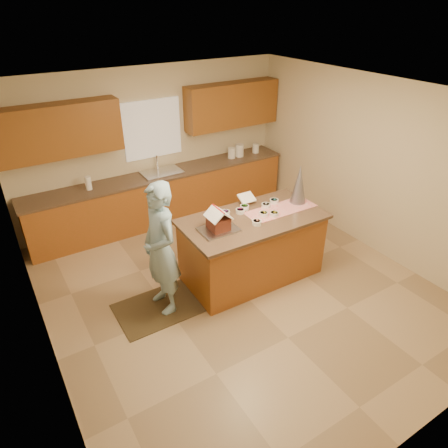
{
  "coord_description": "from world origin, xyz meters",
  "views": [
    {
      "loc": [
        -2.59,
        -3.8,
        3.68
      ],
      "look_at": [
        -0.1,
        0.2,
        1.0
      ],
      "focal_mm": 32.36,
      "sensor_mm": 36.0,
      "label": 1
    }
  ],
  "objects_px": {
    "island_base": "(252,249)",
    "boy": "(161,249)",
    "tinsel_tree": "(299,184)",
    "gingerbread_house": "(218,221)"
  },
  "relations": [
    {
      "from": "boy",
      "to": "gingerbread_house",
      "type": "xyz_separation_m",
      "value": [
        0.79,
        -0.09,
        0.22
      ]
    },
    {
      "from": "tinsel_tree",
      "to": "gingerbread_house",
      "type": "xyz_separation_m",
      "value": [
        -1.43,
        -0.08,
        -0.16
      ]
    },
    {
      "from": "island_base",
      "to": "boy",
      "type": "bearing_deg",
      "value": 178.9
    },
    {
      "from": "island_base",
      "to": "tinsel_tree",
      "type": "bearing_deg",
      "value": 3.67
    },
    {
      "from": "gingerbread_house",
      "to": "boy",
      "type": "bearing_deg",
      "value": 173.28
    },
    {
      "from": "island_base",
      "to": "tinsel_tree",
      "type": "relative_size",
      "value": 3.27
    },
    {
      "from": "gingerbread_house",
      "to": "island_base",
      "type": "bearing_deg",
      "value": 4.25
    },
    {
      "from": "tinsel_tree",
      "to": "boy",
      "type": "distance_m",
      "value": 2.25
    },
    {
      "from": "boy",
      "to": "gingerbread_house",
      "type": "distance_m",
      "value": 0.82
    },
    {
      "from": "tinsel_tree",
      "to": "boy",
      "type": "bearing_deg",
      "value": 179.76
    }
  ]
}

